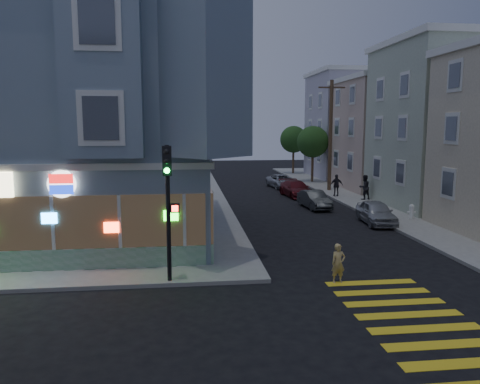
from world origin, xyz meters
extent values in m
plane|color=black|center=(0.00, 0.00, 0.00)|extent=(120.00, 120.00, 0.00)
cube|color=gray|center=(-13.50, 23.00, 0.07)|extent=(33.00, 42.00, 0.15)
cube|color=gray|center=(23.00, 23.00, 0.07)|extent=(24.00, 42.00, 0.15)
cube|color=slate|center=(-6.00, 11.00, 5.65)|extent=(14.00, 14.00, 11.00)
cube|color=silver|center=(-6.00, 11.00, 11.35)|extent=(14.60, 14.60, 0.40)
cube|color=silver|center=(-6.00, 11.00, 4.00)|extent=(14.30, 14.30, 0.25)
cube|color=#196B33|center=(-6.00, 3.95, 0.55)|extent=(13.60, 0.12, 0.80)
cube|color=#382B1E|center=(-6.00, 3.95, 1.95)|extent=(13.60, 0.10, 2.00)
cylinder|color=white|center=(-4.40, 3.87, 3.40)|extent=(1.00, 0.12, 1.00)
cube|color=#A2AF98|center=(19.50, 16.00, 5.40)|extent=(12.00, 8.60, 10.50)
cube|color=#C6AC99|center=(19.50, 25.00, 4.65)|extent=(12.00, 8.60, 9.00)
cube|color=#AEA8B9|center=(19.50, 34.00, 5.40)|extent=(12.00, 8.60, 10.50)
cylinder|color=#4C3826|center=(12.00, 24.00, 4.65)|extent=(0.30, 0.30, 9.00)
cube|color=#4C3826|center=(12.00, 24.00, 8.55)|extent=(2.20, 0.12, 0.12)
cylinder|color=#4C3826|center=(12.20, 30.00, 1.75)|extent=(0.24, 0.24, 3.20)
sphere|color=#204719|center=(12.20, 30.00, 3.95)|extent=(3.00, 3.00, 3.00)
cylinder|color=#4C3826|center=(12.20, 38.00, 1.75)|extent=(0.24, 0.24, 3.20)
sphere|color=#204719|center=(12.20, 38.00, 3.95)|extent=(3.00, 3.00, 3.00)
imported|color=tan|center=(5.35, 1.80, 0.70)|extent=(0.55, 0.39, 1.40)
imported|color=black|center=(13.00, 18.80, 1.04)|extent=(1.01, 0.87, 1.79)
imported|color=#25222A|center=(11.50, 20.58, 0.98)|extent=(1.01, 0.49, 1.66)
imported|color=#A7AAAE|center=(10.70, 11.20, 0.65)|extent=(1.84, 3.93, 1.30)
imported|color=#36393B|center=(8.60, 16.40, 0.59)|extent=(1.59, 3.71, 1.19)
imported|color=maroon|center=(8.60, 21.60, 0.62)|extent=(2.19, 4.43, 1.24)
imported|color=#A2A6AD|center=(8.60, 26.80, 0.59)|extent=(2.51, 4.46, 1.18)
cylinder|color=black|center=(-0.54, 2.30, 2.50)|extent=(0.15, 0.15, 4.71)
cube|color=black|center=(-0.54, 2.09, 4.34)|extent=(0.32, 0.28, 0.99)
sphere|color=black|center=(-0.54, 1.94, 4.65)|extent=(0.19, 0.19, 0.19)
sphere|color=black|center=(-0.54, 1.94, 4.34)|extent=(0.19, 0.19, 0.19)
sphere|color=#19F23F|center=(-0.54, 1.94, 4.03)|extent=(0.19, 0.19, 0.19)
cube|color=black|center=(-0.31, 2.13, 2.74)|extent=(0.31, 0.21, 0.30)
cube|color=#FF2614|center=(-0.31, 2.03, 2.74)|extent=(0.21, 0.02, 0.21)
cylinder|color=white|center=(13.00, 11.60, 0.48)|extent=(0.26, 0.26, 0.66)
sphere|color=white|center=(13.00, 11.60, 0.87)|extent=(0.29, 0.29, 0.29)
cylinder|color=white|center=(13.00, 11.60, 0.54)|extent=(0.50, 0.13, 0.13)
camera|label=1|loc=(0.05, -13.58, 5.51)|focal=35.00mm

